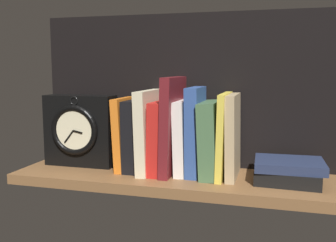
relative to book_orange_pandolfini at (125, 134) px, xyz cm
name	(u,v)px	position (x,y,z in cm)	size (l,w,h in cm)	color
ground_plane	(176,179)	(14.56, -2.00, -10.65)	(81.94, 23.39, 2.50)	brown
back_panel	(187,90)	(14.56, 9.10, 11.06)	(81.94, 1.20, 40.91)	black
book_orange_pandolfini	(125,134)	(0.00, 0.00, 0.00)	(2.05, 12.46, 18.79)	orange
book_black_skeptic	(137,135)	(3.28, 0.00, -0.25)	(3.92, 12.44, 18.30)	black
book_cream_twain	(150,131)	(6.89, 0.00, 1.04)	(2.68, 16.71, 20.88)	beige
book_red_requiem	(161,137)	(10.05, 0.00, -0.32)	(3.05, 15.45, 18.16)	red
book_maroon_dawkins	(173,125)	(13.08, 0.00, 2.74)	(2.41, 16.99, 24.28)	maroon
book_white_catcher	(183,137)	(15.88, 0.00, -0.18)	(2.59, 12.59, 18.43)	silver
book_blue_modern	(196,131)	(19.01, 0.00, 1.51)	(3.07, 12.58, 21.81)	#2D4C8E
book_green_romantic	(211,139)	(22.90, 0.00, -0.23)	(4.11, 15.16, 18.34)	#476B44
book_yellow_seinlanguage	(224,135)	(26.05, 0.00, 0.83)	(1.60, 15.77, 20.46)	gold
book_tan_shortstories	(233,136)	(28.26, 0.00, 0.73)	(2.22, 14.43, 20.25)	tan
framed_clock	(80,130)	(-13.13, 0.01, 0.30)	(19.22, 7.52, 19.22)	black
book_stack_side	(289,171)	(41.49, -1.31, -6.74)	(16.08, 13.35, 5.23)	black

